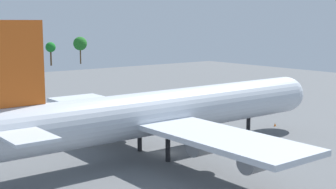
{
  "coord_description": "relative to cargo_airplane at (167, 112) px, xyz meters",
  "views": [
    {
      "loc": [
        -43.29,
        -55.35,
        19.65
      ],
      "look_at": [
        0.0,
        0.0,
        8.94
      ],
      "focal_mm": 51.12,
      "sensor_mm": 36.0,
      "label": 1
    }
  ],
  "objects": [
    {
      "name": "safety_cone_nose",
      "position": [
        27.73,
        2.17,
        -6.01
      ],
      "size": [
        0.43,
        0.43,
        0.62
      ],
      "primitive_type": "cone",
      "color": "orange",
      "rests_on": "ground_plane"
    },
    {
      "name": "cargo_airplane",
      "position": [
        0.0,
        0.0,
        0.0
      ],
      "size": [
        61.26,
        53.02,
        19.87
      ],
      "color": "silver",
      "rests_on": "ground_plane"
    },
    {
      "name": "ground_plane",
      "position": [
        0.16,
        0.0,
        -6.32
      ],
      "size": [
        245.05,
        245.05,
        0.0
      ],
      "primitive_type": "plane",
      "color": "slate"
    }
  ]
}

